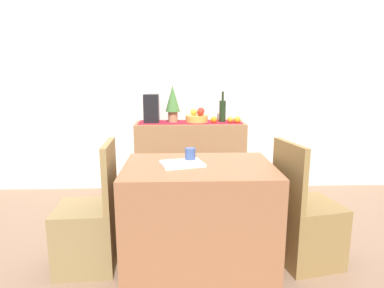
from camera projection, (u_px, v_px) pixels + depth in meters
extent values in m
cube|color=#866A52|center=(192.00, 232.00, 2.92)|extent=(6.40, 6.40, 0.02)
cube|color=silver|center=(189.00, 74.00, 3.79)|extent=(6.40, 0.06, 2.70)
cube|color=olive|center=(190.00, 159.00, 3.73)|extent=(1.19, 0.42, 0.83)
cube|color=maroon|center=(190.00, 122.00, 3.65)|extent=(1.12, 0.32, 0.01)
cylinder|color=gold|center=(197.00, 119.00, 3.64)|extent=(0.24, 0.24, 0.07)
sphere|color=gold|center=(194.00, 112.00, 3.64)|extent=(0.07, 0.07, 0.07)
sphere|color=red|center=(200.00, 112.00, 3.58)|extent=(0.07, 0.07, 0.07)
sphere|color=red|center=(201.00, 111.00, 3.68)|extent=(0.08, 0.08, 0.08)
cylinder|color=#1B3017|center=(222.00, 111.00, 3.63)|extent=(0.07, 0.07, 0.24)
cylinder|color=#1B3017|center=(223.00, 96.00, 3.60)|extent=(0.03, 0.03, 0.10)
cube|color=black|center=(151.00, 109.00, 3.60)|extent=(0.16, 0.18, 0.31)
cylinder|color=#A57A52|center=(173.00, 117.00, 3.63)|extent=(0.10, 0.10, 0.12)
cone|color=#427537|center=(173.00, 98.00, 3.58)|extent=(0.16, 0.16, 0.29)
sphere|color=orange|center=(237.00, 120.00, 3.57)|extent=(0.07, 0.07, 0.07)
sphere|color=orange|center=(214.00, 120.00, 3.59)|extent=(0.07, 0.07, 0.07)
sphere|color=orange|center=(230.00, 120.00, 3.60)|extent=(0.07, 0.07, 0.07)
cube|color=#96613E|center=(199.00, 216.00, 2.34)|extent=(1.02, 0.71, 0.74)
cube|color=white|center=(182.00, 164.00, 2.27)|extent=(0.32, 0.27, 0.02)
cylinder|color=#385189|center=(190.00, 155.00, 2.34)|extent=(0.07, 0.07, 0.10)
cube|color=olive|center=(87.00, 237.00, 2.34)|extent=(0.42, 0.42, 0.45)
cube|color=olive|center=(109.00, 175.00, 2.27)|extent=(0.06, 0.40, 0.45)
cube|color=olive|center=(308.00, 233.00, 2.40)|extent=(0.47, 0.47, 0.45)
cube|color=olive|center=(289.00, 175.00, 2.27)|extent=(0.12, 0.40, 0.45)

